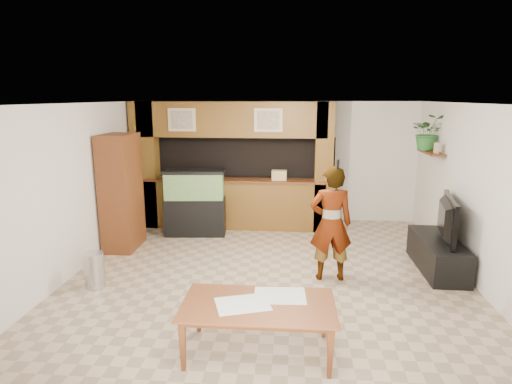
# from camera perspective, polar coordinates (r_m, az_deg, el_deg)

# --- Properties ---
(floor) EXTENTS (6.50, 6.50, 0.00)m
(floor) POSITION_cam_1_polar(r_m,az_deg,el_deg) (6.66, 1.66, -11.28)
(floor) COLOR tan
(floor) RESTS_ON ground
(ceiling) EXTENTS (6.50, 6.50, 0.00)m
(ceiling) POSITION_cam_1_polar(r_m,az_deg,el_deg) (6.09, 1.82, 11.70)
(ceiling) COLOR white
(ceiling) RESTS_ON wall_back
(wall_back) EXTENTS (6.00, 0.00, 6.00)m
(wall_back) POSITION_cam_1_polar(r_m,az_deg,el_deg) (9.44, 2.89, 4.10)
(wall_back) COLOR silver
(wall_back) RESTS_ON floor
(wall_left) EXTENTS (0.00, 6.50, 6.50)m
(wall_left) POSITION_cam_1_polar(r_m,az_deg,el_deg) (7.08, -23.30, 0.19)
(wall_left) COLOR silver
(wall_left) RESTS_ON floor
(wall_right) EXTENTS (0.00, 6.50, 6.50)m
(wall_right) POSITION_cam_1_polar(r_m,az_deg,el_deg) (6.78, 27.97, -0.78)
(wall_right) COLOR silver
(wall_right) RESTS_ON floor
(partition) EXTENTS (4.20, 0.99, 2.60)m
(partition) POSITION_cam_1_polar(r_m,az_deg,el_deg) (8.92, -3.38, 3.67)
(partition) COLOR brown
(partition) RESTS_ON floor
(wall_clock) EXTENTS (0.05, 0.25, 0.25)m
(wall_clock) POSITION_cam_1_polar(r_m,az_deg,el_deg) (7.85, -20.05, 6.04)
(wall_clock) COLOR black
(wall_clock) RESTS_ON wall_left
(wall_shelf) EXTENTS (0.25, 0.90, 0.04)m
(wall_shelf) POSITION_cam_1_polar(r_m,az_deg,el_deg) (8.47, 22.29, 4.92)
(wall_shelf) COLOR brown
(wall_shelf) RESTS_ON wall_right
(pantry_cabinet) EXTENTS (0.52, 0.84, 2.06)m
(pantry_cabinet) POSITION_cam_1_polar(r_m,az_deg,el_deg) (7.98, -17.53, -0.02)
(pantry_cabinet) COLOR brown
(pantry_cabinet) RESTS_ON floor
(trash_can) EXTENTS (0.28, 0.28, 0.52)m
(trash_can) POSITION_cam_1_polar(r_m,az_deg,el_deg) (6.66, -20.72, -9.72)
(trash_can) COLOR #B2B2B7
(trash_can) RESTS_ON floor
(aquarium) EXTENTS (1.18, 0.44, 1.31)m
(aquarium) POSITION_cam_1_polar(r_m,az_deg,el_deg) (8.51, -8.14, -1.51)
(aquarium) COLOR black
(aquarium) RESTS_ON floor
(tv_stand) EXTENTS (0.56, 1.52, 0.51)m
(tv_stand) POSITION_cam_1_polar(r_m,az_deg,el_deg) (7.42, 23.03, -7.66)
(tv_stand) COLOR black
(tv_stand) RESTS_ON floor
(television) EXTENTS (0.38, 1.20, 0.69)m
(television) POSITION_cam_1_polar(r_m,az_deg,el_deg) (7.24, 23.43, -3.22)
(television) COLOR black
(television) RESTS_ON tv_stand
(photo_frame) EXTENTS (0.06, 0.14, 0.18)m
(photo_frame) POSITION_cam_1_polar(r_m,az_deg,el_deg) (8.18, 22.93, 5.41)
(photo_frame) COLOR tan
(photo_frame) RESTS_ON wall_shelf
(potted_plant) EXTENTS (0.65, 0.58, 0.66)m
(potted_plant) POSITION_cam_1_polar(r_m,az_deg,el_deg) (8.58, 21.97, 7.40)
(potted_plant) COLOR #286529
(potted_plant) RESTS_ON wall_shelf
(person) EXTENTS (0.66, 0.47, 1.73)m
(person) POSITION_cam_1_polar(r_m,az_deg,el_deg) (6.41, 9.96, -4.18)
(person) COLOR olive
(person) RESTS_ON floor
(microphone) EXTENTS (0.04, 0.10, 0.17)m
(microphone) POSITION_cam_1_polar(r_m,az_deg,el_deg) (6.06, 10.88, 3.65)
(microphone) COLOR black
(microphone) RESTS_ON person
(dining_table) EXTENTS (1.62, 0.91, 0.57)m
(dining_table) POSITION_cam_1_polar(r_m,az_deg,el_deg) (4.75, 0.27, -17.93)
(dining_table) COLOR brown
(dining_table) RESTS_ON floor
(newspaper_a) EXTENTS (0.65, 0.55, 0.01)m
(newspaper_a) POSITION_cam_1_polar(r_m,az_deg,el_deg) (4.63, -1.80, -14.69)
(newspaper_a) COLOR silver
(newspaper_a) RESTS_ON dining_table
(newspaper_b) EXTENTS (0.58, 0.43, 0.01)m
(newspaper_b) POSITION_cam_1_polar(r_m,az_deg,el_deg) (4.82, 3.22, -13.60)
(newspaper_b) COLOR silver
(newspaper_b) RESTS_ON dining_table
(counter_box) EXTENTS (0.31, 0.21, 0.20)m
(counter_box) POSITION_cam_1_polar(r_m,az_deg,el_deg) (8.67, 3.14, 2.26)
(counter_box) COLOR tan
(counter_box) RESTS_ON partition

